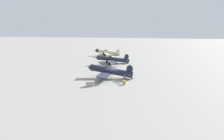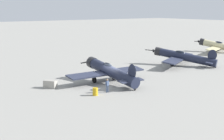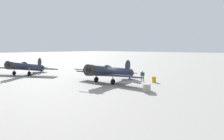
{
  "view_description": "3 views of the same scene",
  "coord_description": "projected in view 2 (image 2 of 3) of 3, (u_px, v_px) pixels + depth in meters",
  "views": [
    {
      "loc": [
        10.18,
        -43.01,
        10.98
      ],
      "look_at": [
        -0.0,
        0.0,
        1.8
      ],
      "focal_mm": 31.86,
      "sensor_mm": 36.0,
      "label": 1
    },
    {
      "loc": [
        34.61,
        -25.19,
        9.75
      ],
      "look_at": [
        -0.0,
        0.0,
        1.8
      ],
      "focal_mm": 54.14,
      "sensor_mm": 36.0,
      "label": 2
    },
    {
      "loc": [
        -23.57,
        -20.06,
        5.14
      ],
      "look_at": [
        -0.0,
        0.0,
        1.8
      ],
      "focal_mm": 33.37,
      "sensor_mm": 36.0,
      "label": 3
    }
  ],
  "objects": [
    {
      "name": "airplane_foreground",
      "position": [
        110.0,
        71.0,
        44.0
      ],
      "size": [
        10.77,
        11.39,
        3.21
      ],
      "rotation": [
        0.0,
        0.0,
        3.15
      ],
      "color": "#1E2338",
      "rests_on": "ground_plane"
    },
    {
      "name": "airplane_far_line",
      "position": [
        221.0,
        46.0,
        74.25
      ],
      "size": [
        10.3,
        13.04,
        3.17
      ],
      "rotation": [
        0.0,
        0.0,
        3.54
      ],
      "color": "beige",
      "rests_on": "ground_plane"
    },
    {
      "name": "equipment_crate",
      "position": [
        50.0,
        84.0,
        41.47
      ],
      "size": [
        1.75,
        1.55,
        0.95
      ],
      "rotation": [
        0.0,
        0.0,
        3.74
      ],
      "color": "#9E998E",
      "rests_on": "ground_plane"
    },
    {
      "name": "fuel_drum",
      "position": [
        95.0,
        92.0,
        37.92
      ],
      "size": [
        0.63,
        0.63,
        0.88
      ],
      "color": "gold",
      "rests_on": "ground_plane"
    },
    {
      "name": "ground_crew_mechanic",
      "position": [
        107.0,
        84.0,
        39.11
      ],
      "size": [
        0.37,
        0.59,
        1.61
      ],
      "rotation": [
        0.0,
        0.0,
        0.38
      ],
      "color": "#384766",
      "rests_on": "ground_plane"
    },
    {
      "name": "airplane_mid_apron",
      "position": [
        183.0,
        57.0,
        57.37
      ],
      "size": [
        10.84,
        12.39,
        3.07
      ],
      "rotation": [
        0.0,
        0.0,
        3.64
      ],
      "color": "#1E2338",
      "rests_on": "ground_plane"
    },
    {
      "name": "ground_plane",
      "position": [
        112.0,
        84.0,
        43.87
      ],
      "size": [
        400.0,
        400.0,
        0.0
      ],
      "primitive_type": "plane",
      "color": "gray"
    }
  ]
}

